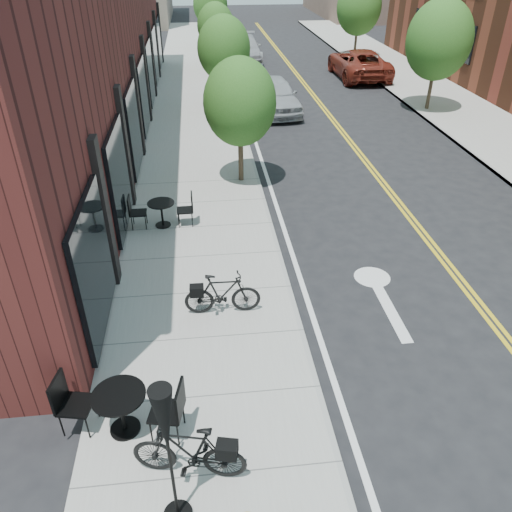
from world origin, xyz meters
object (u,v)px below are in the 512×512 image
patio_umbrella (166,431)px  parked_car_a (274,95)px  bistro_set_c (162,211)px  bicycle_left (189,451)px  parked_car_b (250,82)px  bistro_set_b (121,407)px  parked_car_far (359,63)px  bicycle_right (223,294)px  parked_car_c (244,48)px

patio_umbrella → parked_car_a: bearing=77.8°
bistro_set_c → parked_car_a: bearing=65.8°
bicycle_left → parked_car_b: parked_car_b is taller
bistro_set_b → parked_car_b: 20.44m
bistro_set_b → bistro_set_c: size_ratio=1.18×
bicycle_left → bistro_set_b: 1.38m
parked_car_a → parked_car_far: parked_car_far is taller
bicycle_right → parked_car_b: (2.37, 17.23, 0.10)m
bistro_set_c → parked_car_a: (4.59, 10.51, 0.19)m
bicycle_left → parked_car_far: size_ratio=0.30×
bicycle_left → parked_car_far: bearing=171.5°
bistro_set_c → parked_car_b: bearing=73.5°
bistro_set_b → parked_car_a: 17.91m
bicycle_left → parked_car_a: 18.53m
parked_car_a → bistro_set_c: bearing=-119.1°
bicycle_left → patio_umbrella: (-0.18, -0.62, 1.25)m
patio_umbrella → parked_car_b: bearing=81.4°
parked_car_a → patio_umbrella: bearing=-107.7°
patio_umbrella → parked_car_a: size_ratio=0.55×
parked_car_c → parked_car_far: bearing=-40.8°
bistro_set_b → patio_umbrella: bearing=-48.7°
patio_umbrella → parked_car_a: 19.20m
patio_umbrella → parked_car_c: 30.47m
parked_car_b → parked_car_a: bearing=-78.8°
parked_car_c → bicycle_right: bearing=-94.9°
parked_car_c → parked_car_far: parked_car_far is taller
patio_umbrella → parked_car_far: 26.64m
parked_car_c → parked_car_far: (5.97, -5.44, 0.04)m
parked_car_b → patio_umbrella: bearing=-103.3°
bicycle_right → bistro_set_b: size_ratio=0.80×
parked_car_a → parked_car_far: 8.29m
patio_umbrella → parked_car_c: size_ratio=0.48×
bistro_set_c → patio_umbrella: (0.55, -8.23, 1.30)m
parked_car_b → bicycle_left: bearing=-103.1°
bicycle_right → bicycle_left: bearing=171.0°
bicycle_right → bistro_set_b: 3.29m
patio_umbrella → parked_car_far: (9.73, 24.78, -1.10)m
bistro_set_c → parked_car_c: bearing=78.3°
bicycle_right → patio_umbrella: 4.58m
parked_car_far → bistro_set_b: bearing=65.7°
parked_car_b → bistro_set_b: bearing=-106.4°
parked_car_a → bistro_set_b: bearing=-111.4°
patio_umbrella → bistro_set_c: bearing=93.8°
bicycle_right → bistro_set_b: bearing=149.8°
bistro_set_c → parked_car_c: (4.30, 21.98, 0.16)m
bistro_set_b → parked_car_a: (4.91, 17.23, 0.12)m
bicycle_left → parked_car_a: (3.86, 18.12, 0.14)m
parked_car_c → parked_car_far: 8.08m
bicycle_right → parked_car_c: parked_car_c is taller
bicycle_left → parked_car_c: (3.58, 29.60, 0.11)m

